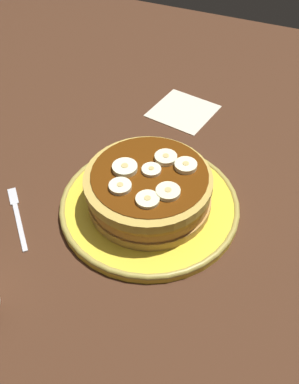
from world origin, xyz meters
TOP-DOWN VIEW (x-y plane):
  - ground_plane at (0.00, 0.00)cm, footprint 140.00×140.00cm
  - plate at (0.00, 0.00)cm, footprint 26.85×26.85cm
  - pancake_stack at (0.20, -0.15)cm, footprint 18.24×18.69cm
  - banana_slice_0 at (0.43, 0.65)cm, footprint 2.78×2.78cm
  - banana_slice_1 at (0.92, 3.77)cm, footprint 3.27×3.27cm
  - banana_slice_2 at (3.76, -2.45)cm, footprint 3.33×3.33cm
  - banana_slice_3 at (-3.53, -0.59)cm, footprint 3.59×3.59cm
  - banana_slice_4 at (4.14, 3.32)cm, footprint 3.23×3.23cm
  - banana_slice_5 at (1.82, -4.81)cm, footprint 3.19×3.19cm
  - banana_slice_6 at (-2.53, -4.10)cm, footprint 3.11×3.11cm
  - napkin at (-4.11, 25.52)cm, footprint 12.73×12.73cm
  - fork at (-17.57, -9.16)cm, footprint 9.84×9.93cm

SIDE VIEW (x-z plane):
  - ground_plane at x=0.00cm, z-range -3.00..0.00cm
  - napkin at x=-4.11cm, z-range 0.00..0.30cm
  - fork at x=-17.57cm, z-range 0.00..0.50cm
  - plate at x=0.00cm, z-range 0.06..1.58cm
  - pancake_stack at x=0.20cm, z-range 1.26..7.10cm
  - banana_slice_0 at x=0.43cm, z-range 6.91..7.64cm
  - banana_slice_5 at x=1.82cm, z-range 6.91..7.65cm
  - banana_slice_6 at x=-2.53cm, z-range 6.91..7.74cm
  - banana_slice_2 at x=3.76cm, z-range 6.91..7.77cm
  - banana_slice_1 at x=0.92cm, z-range 6.91..7.82cm
  - banana_slice_4 at x=4.14cm, z-range 6.91..7.84cm
  - banana_slice_3 at x=-3.53cm, z-range 6.91..7.90cm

